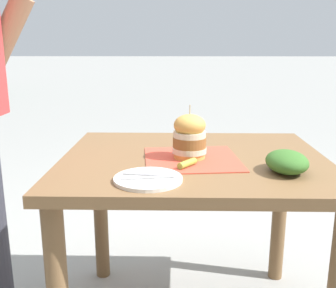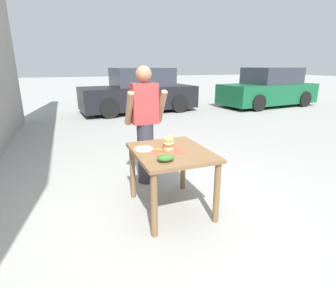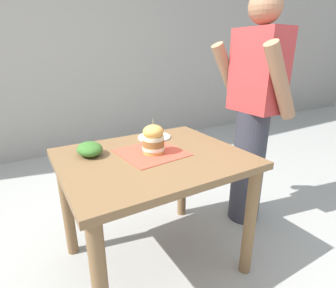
{
  "view_description": "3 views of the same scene",
  "coord_description": "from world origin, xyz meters",
  "px_view_note": "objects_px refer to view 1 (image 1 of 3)",
  "views": [
    {
      "loc": [
        -1.46,
        0.07,
        1.17
      ],
      "look_at": [
        0.0,
        0.1,
        0.8
      ],
      "focal_mm": 42.0,
      "sensor_mm": 36.0,
      "label": 1
    },
    {
      "loc": [
        -1.07,
        -2.67,
        1.7
      ],
      "look_at": [
        0.0,
        0.1,
        0.8
      ],
      "focal_mm": 28.0,
      "sensor_mm": 36.0,
      "label": 2
    },
    {
      "loc": [
        1.23,
        -0.63,
        1.3
      ],
      "look_at": [
        0.0,
        0.1,
        0.8
      ],
      "focal_mm": 28.0,
      "sensor_mm": 36.0,
      "label": 3
    }
  ],
  "objects_px": {
    "sandwich": "(190,136)",
    "side_plate_with_forks": "(148,179)",
    "side_salad": "(287,162)",
    "patio_table": "(193,188)",
    "pickle_spear": "(187,163)"
  },
  "relations": [
    {
      "from": "sandwich",
      "to": "side_plate_with_forks",
      "type": "relative_size",
      "value": 0.92
    },
    {
      "from": "side_plate_with_forks",
      "to": "side_salad",
      "type": "xyz_separation_m",
      "value": [
        0.1,
        -0.46,
        0.03
      ]
    },
    {
      "from": "side_plate_with_forks",
      "to": "side_salad",
      "type": "bearing_deg",
      "value": -78.15
    },
    {
      "from": "side_salad",
      "to": "sandwich",
      "type": "bearing_deg",
      "value": 64.06
    },
    {
      "from": "patio_table",
      "to": "side_plate_with_forks",
      "type": "xyz_separation_m",
      "value": [
        -0.28,
        0.16,
        0.13
      ]
    },
    {
      "from": "pickle_spear",
      "to": "sandwich",
      "type": "bearing_deg",
      "value": -5.38
    },
    {
      "from": "side_plate_with_forks",
      "to": "pickle_spear",
      "type": "bearing_deg",
      "value": -42.68
    },
    {
      "from": "patio_table",
      "to": "side_salad",
      "type": "bearing_deg",
      "value": -120.96
    },
    {
      "from": "sandwich",
      "to": "side_plate_with_forks",
      "type": "height_order",
      "value": "sandwich"
    },
    {
      "from": "sandwich",
      "to": "pickle_spear",
      "type": "height_order",
      "value": "sandwich"
    },
    {
      "from": "side_plate_with_forks",
      "to": "patio_table",
      "type": "bearing_deg",
      "value": -29.23
    },
    {
      "from": "sandwich",
      "to": "side_salad",
      "type": "xyz_separation_m",
      "value": [
        -0.16,
        -0.32,
        -0.05
      ]
    },
    {
      "from": "sandwich",
      "to": "pickle_spear",
      "type": "bearing_deg",
      "value": 174.62
    },
    {
      "from": "sandwich",
      "to": "side_plate_with_forks",
      "type": "xyz_separation_m",
      "value": [
        -0.25,
        0.14,
        -0.08
      ]
    },
    {
      "from": "patio_table",
      "to": "sandwich",
      "type": "xyz_separation_m",
      "value": [
        -0.03,
        0.02,
        0.21
      ]
    }
  ]
}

